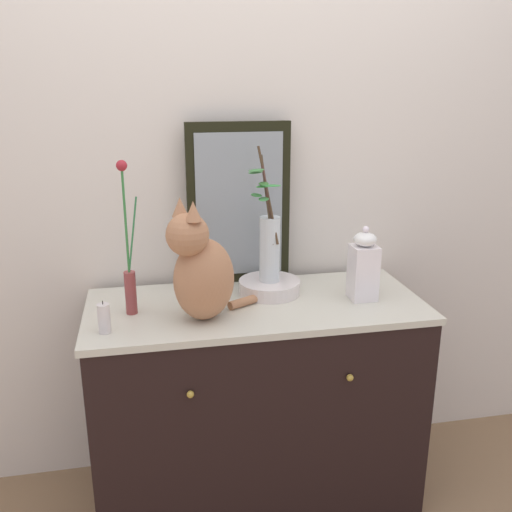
{
  "coord_description": "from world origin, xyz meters",
  "views": [
    {
      "loc": [
        -0.38,
        -1.87,
        1.62
      ],
      "look_at": [
        0.0,
        0.0,
        1.02
      ],
      "focal_mm": 39.6,
      "sensor_mm": 36.0,
      "label": 1
    }
  ],
  "objects_px": {
    "vase_slim_green": "(129,269)",
    "vase_glass_clear": "(269,243)",
    "sideboard": "(256,403)",
    "cat_sitting": "(201,270)",
    "candle_pillar": "(104,319)",
    "bowl_porcelain": "(269,287)",
    "mirror_leaning": "(239,205)",
    "jar_lidded_porcelain": "(364,267)"
  },
  "relations": [
    {
      "from": "sideboard",
      "to": "bowl_porcelain",
      "type": "bearing_deg",
      "value": 51.44
    },
    {
      "from": "vase_slim_green",
      "to": "cat_sitting",
      "type": "bearing_deg",
      "value": -22.4
    },
    {
      "from": "sideboard",
      "to": "cat_sitting",
      "type": "xyz_separation_m",
      "value": [
        -0.21,
        -0.1,
        0.59
      ]
    },
    {
      "from": "cat_sitting",
      "to": "bowl_porcelain",
      "type": "relative_size",
      "value": 1.81
    },
    {
      "from": "sideboard",
      "to": "candle_pillar",
      "type": "xyz_separation_m",
      "value": [
        -0.53,
        -0.15,
        0.47
      ]
    },
    {
      "from": "sideboard",
      "to": "bowl_porcelain",
      "type": "xyz_separation_m",
      "value": [
        0.07,
        0.09,
        0.44
      ]
    },
    {
      "from": "vase_slim_green",
      "to": "candle_pillar",
      "type": "height_order",
      "value": "vase_slim_green"
    },
    {
      "from": "sideboard",
      "to": "vase_slim_green",
      "type": "bearing_deg",
      "value": -179.24
    },
    {
      "from": "vase_glass_clear",
      "to": "jar_lidded_porcelain",
      "type": "height_order",
      "value": "vase_glass_clear"
    },
    {
      "from": "vase_slim_green",
      "to": "bowl_porcelain",
      "type": "distance_m",
      "value": 0.54
    },
    {
      "from": "mirror_leaning",
      "to": "vase_glass_clear",
      "type": "xyz_separation_m",
      "value": [
        0.08,
        -0.16,
        -0.12
      ]
    },
    {
      "from": "vase_glass_clear",
      "to": "sideboard",
      "type": "bearing_deg",
      "value": -128.41
    },
    {
      "from": "bowl_porcelain",
      "to": "candle_pillar",
      "type": "bearing_deg",
      "value": -158.31
    },
    {
      "from": "vase_slim_green",
      "to": "jar_lidded_porcelain",
      "type": "bearing_deg",
      "value": -1.86
    },
    {
      "from": "sideboard",
      "to": "cat_sitting",
      "type": "relative_size",
      "value": 2.9
    },
    {
      "from": "mirror_leaning",
      "to": "bowl_porcelain",
      "type": "bearing_deg",
      "value": -60.77
    },
    {
      "from": "mirror_leaning",
      "to": "bowl_porcelain",
      "type": "height_order",
      "value": "mirror_leaning"
    },
    {
      "from": "jar_lidded_porcelain",
      "to": "vase_slim_green",
      "type": "bearing_deg",
      "value": 178.14
    },
    {
      "from": "mirror_leaning",
      "to": "jar_lidded_porcelain",
      "type": "distance_m",
      "value": 0.53
    },
    {
      "from": "mirror_leaning",
      "to": "vase_glass_clear",
      "type": "distance_m",
      "value": 0.22
    },
    {
      "from": "vase_glass_clear",
      "to": "jar_lidded_porcelain",
      "type": "bearing_deg",
      "value": -19.63
    },
    {
      "from": "mirror_leaning",
      "to": "vase_glass_clear",
      "type": "height_order",
      "value": "mirror_leaning"
    },
    {
      "from": "cat_sitting",
      "to": "bowl_porcelain",
      "type": "distance_m",
      "value": 0.37
    },
    {
      "from": "sideboard",
      "to": "vase_slim_green",
      "type": "xyz_separation_m",
      "value": [
        -0.44,
        -0.01,
        0.58
      ]
    },
    {
      "from": "jar_lidded_porcelain",
      "to": "vase_glass_clear",
      "type": "bearing_deg",
      "value": 160.37
    },
    {
      "from": "vase_slim_green",
      "to": "candle_pillar",
      "type": "bearing_deg",
      "value": -120.36
    },
    {
      "from": "bowl_porcelain",
      "to": "candle_pillar",
      "type": "height_order",
      "value": "candle_pillar"
    },
    {
      "from": "cat_sitting",
      "to": "vase_slim_green",
      "type": "bearing_deg",
      "value": 157.6
    },
    {
      "from": "bowl_porcelain",
      "to": "cat_sitting",
      "type": "bearing_deg",
      "value": -145.44
    },
    {
      "from": "vase_slim_green",
      "to": "candle_pillar",
      "type": "xyz_separation_m",
      "value": [
        -0.08,
        -0.14,
        -0.12
      ]
    },
    {
      "from": "candle_pillar",
      "to": "vase_glass_clear",
      "type": "bearing_deg",
      "value": 21.5
    },
    {
      "from": "vase_slim_green",
      "to": "mirror_leaning",
      "type": "bearing_deg",
      "value": 30.6
    },
    {
      "from": "vase_slim_green",
      "to": "candle_pillar",
      "type": "relative_size",
      "value": 4.84
    },
    {
      "from": "bowl_porcelain",
      "to": "vase_glass_clear",
      "type": "bearing_deg",
      "value": -132.08
    },
    {
      "from": "mirror_leaning",
      "to": "jar_lidded_porcelain",
      "type": "relative_size",
      "value": 2.27
    },
    {
      "from": "bowl_porcelain",
      "to": "jar_lidded_porcelain",
      "type": "distance_m",
      "value": 0.36
    },
    {
      "from": "cat_sitting",
      "to": "bowl_porcelain",
      "type": "bearing_deg",
      "value": 34.56
    },
    {
      "from": "bowl_porcelain",
      "to": "jar_lidded_porcelain",
      "type": "xyz_separation_m",
      "value": [
        0.33,
        -0.12,
        0.1
      ]
    },
    {
      "from": "jar_lidded_porcelain",
      "to": "bowl_porcelain",
      "type": "bearing_deg",
      "value": 159.66
    },
    {
      "from": "sideboard",
      "to": "vase_slim_green",
      "type": "distance_m",
      "value": 0.73
    },
    {
      "from": "mirror_leaning",
      "to": "jar_lidded_porcelain",
      "type": "height_order",
      "value": "mirror_leaning"
    },
    {
      "from": "vase_slim_green",
      "to": "vase_glass_clear",
      "type": "distance_m",
      "value": 0.52
    }
  ]
}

